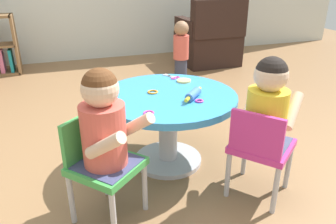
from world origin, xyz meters
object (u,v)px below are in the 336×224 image
Objects in this scene: craft_table at (168,112)px; child_chair_left at (101,163)px; toddler_standing at (181,50)px; craft_scissors at (173,77)px; seated_child_right at (267,106)px; child_chair_right at (260,147)px; rolling_pin at (193,94)px; seated_child_left at (104,123)px; armchair_dark at (209,41)px.

craft_table is 1.58× the size of child_chair_left.
toddler_standing reaches higher than craft_scissors.
seated_child_right reaches higher than toddler_standing.
craft_table is at bearing 124.86° from child_chair_right.
seated_child_right is 0.76× the size of toddler_standing.
toddler_standing is (0.36, 2.06, 0.05)m from child_chair_right.
child_chair_right is at bearing -8.68° from child_chair_left.
seated_child_right reaches higher than rolling_pin.
seated_child_left is 3.58× the size of craft_scissors.
armchair_dark reaches higher than craft_scissors.
craft_table is at bearing -114.17° from toddler_standing.
seated_child_left is 0.83m from child_chair_right.
child_chair_left is 0.80× the size of toddler_standing.
craft_table is at bearing 128.64° from seated_child_right.
rolling_pin is at bearing -93.46° from craft_scissors.
child_chair_right is 0.49m from rolling_pin.
armchair_dark is (0.95, 2.62, -0.22)m from seated_child_right.
armchair_dark reaches higher than rolling_pin.
rolling_pin is (-0.26, 0.36, -0.03)m from seated_child_right.
seated_child_right is 2.84× the size of rolling_pin.
toddler_standing is (1.15, 1.97, -0.17)m from seated_child_left.
seated_child_left reaches higher than toddler_standing.
child_chair_left is 1.05× the size of seated_child_left.
child_chair_left is 0.93m from craft_scissors.
armchair_dark is 0.86m from toddler_standing.
craft_table is 1.66× the size of seated_child_left.
craft_table is 0.22m from rolling_pin.
rolling_pin is 0.42m from craft_scissors.
child_chair_left is 3.10m from armchair_dark.
toddler_standing reaches higher than child_chair_left.
seated_child_left reaches higher than child_chair_right.
seated_child_right is 3.58× the size of craft_scissors.
craft_table is at bearing 37.77° from child_chair_left.
armchair_dark is (1.33, 2.15, -0.05)m from craft_table.
rolling_pin reaches higher than craft_scissors.
seated_child_right is 0.60× the size of armchair_dark.
seated_child_left is at bearing -130.03° from craft_scissors.
seated_child_right is at bearing -73.26° from craft_scissors.
craft_scissors is (-0.23, 0.78, -0.05)m from seated_child_right.
child_chair_left is 0.68m from rolling_pin.
craft_table is 0.63m from seated_child_right.
rolling_pin is (0.57, 0.29, -0.03)m from seated_child_left.
toddler_standing is 1.38m from craft_scissors.
child_chair_left is at bearing -125.70° from armchair_dark.
craft_table is 1.66× the size of seated_child_right.
craft_table is at bearing -121.79° from armchair_dark.
seated_child_left reaches higher than craft_scissors.
toddler_standing is at bearing 80.90° from seated_child_right.
child_chair_right is 2.98× the size of rolling_pin.
rolling_pin is at bearing 120.87° from child_chair_right.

